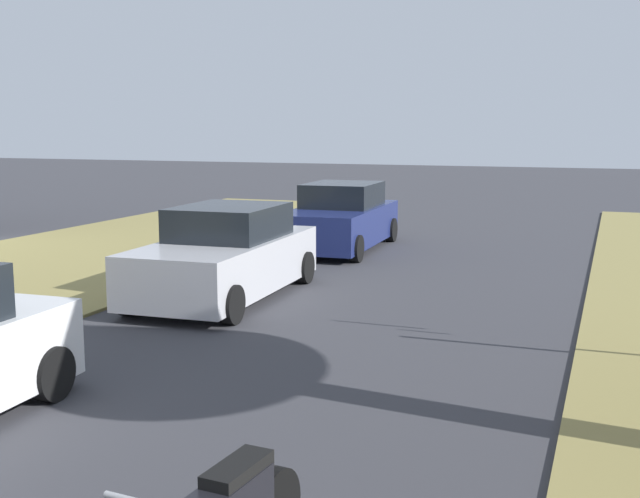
{
  "coord_description": "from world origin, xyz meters",
  "views": [
    {
      "loc": [
        3.98,
        1.4,
        2.94
      ],
      "look_at": [
        0.37,
        11.14,
        1.33
      ],
      "focal_mm": 44.87,
      "sensor_mm": 36.0,
      "label": 1
    }
  ],
  "objects": [
    {
      "name": "parked_sedan_silver",
      "position": [
        -2.23,
        13.49,
        0.72
      ],
      "size": [
        2.08,
        4.46,
        1.57
      ],
      "color": "#BCBCC1",
      "rests_on": "ground"
    },
    {
      "name": "parked_sedan_navy",
      "position": [
        -2.15,
        19.34,
        0.72
      ],
      "size": [
        2.08,
        4.46,
        1.57
      ],
      "color": "navy",
      "rests_on": "ground"
    }
  ]
}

